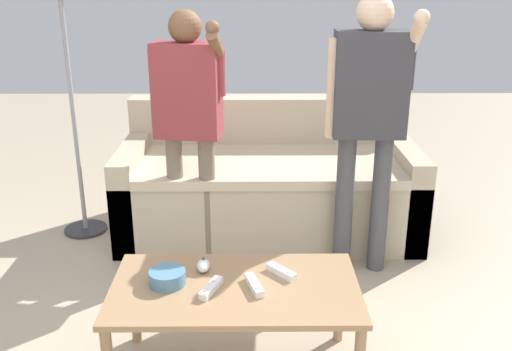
{
  "coord_description": "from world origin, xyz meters",
  "views": [
    {
      "loc": [
        0.06,
        -2.05,
        1.65
      ],
      "look_at": [
        0.08,
        0.5,
        0.73
      ],
      "focal_mm": 40.18,
      "sensor_mm": 36.0,
      "label": 1
    }
  ],
  "objects_px": {
    "game_remote_nunchuk": "(203,266)",
    "player_left": "(188,109)",
    "snack_bowl": "(167,277)",
    "couch": "(268,185)",
    "coffee_table": "(235,297)",
    "game_remote_wand_far": "(254,285)",
    "player_right": "(369,106)",
    "game_remote_wand_near": "(211,288)",
    "game_remote_wand_spare": "(281,272)"
  },
  "relations": [
    {
      "from": "game_remote_wand_far",
      "to": "game_remote_wand_spare",
      "type": "height_order",
      "value": "same"
    },
    {
      "from": "snack_bowl",
      "to": "game_remote_wand_near",
      "type": "height_order",
      "value": "snack_bowl"
    },
    {
      "from": "player_left",
      "to": "player_right",
      "type": "bearing_deg",
      "value": -8.55
    },
    {
      "from": "game_remote_wand_near",
      "to": "couch",
      "type": "bearing_deg",
      "value": 80.08
    },
    {
      "from": "game_remote_wand_near",
      "to": "game_remote_wand_far",
      "type": "height_order",
      "value": "same"
    },
    {
      "from": "player_right",
      "to": "coffee_table",
      "type": "bearing_deg",
      "value": -126.37
    },
    {
      "from": "game_remote_wand_far",
      "to": "game_remote_nunchuk",
      "type": "bearing_deg",
      "value": 145.9
    },
    {
      "from": "couch",
      "to": "player_left",
      "type": "relative_size",
      "value": 1.3
    },
    {
      "from": "snack_bowl",
      "to": "game_remote_nunchuk",
      "type": "height_order",
      "value": "snack_bowl"
    },
    {
      "from": "game_remote_nunchuk",
      "to": "player_right",
      "type": "bearing_deg",
      "value": 44.34
    },
    {
      "from": "snack_bowl",
      "to": "game_remote_nunchuk",
      "type": "bearing_deg",
      "value": 38.24
    },
    {
      "from": "coffee_table",
      "to": "game_remote_wand_far",
      "type": "height_order",
      "value": "game_remote_wand_far"
    },
    {
      "from": "player_right",
      "to": "couch",
      "type": "bearing_deg",
      "value": 131.49
    },
    {
      "from": "player_right",
      "to": "game_remote_nunchuk",
      "type": "bearing_deg",
      "value": -135.66
    },
    {
      "from": "coffee_table",
      "to": "game_remote_nunchuk",
      "type": "relative_size",
      "value": 11.56
    },
    {
      "from": "coffee_table",
      "to": "snack_bowl",
      "type": "bearing_deg",
      "value": 176.02
    },
    {
      "from": "snack_bowl",
      "to": "player_right",
      "type": "bearing_deg",
      "value": 43.54
    },
    {
      "from": "game_remote_wand_far",
      "to": "snack_bowl",
      "type": "bearing_deg",
      "value": 173.93
    },
    {
      "from": "couch",
      "to": "snack_bowl",
      "type": "relative_size",
      "value": 12.66
    },
    {
      "from": "coffee_table",
      "to": "game_remote_wand_near",
      "type": "relative_size",
      "value": 6.45
    },
    {
      "from": "player_left",
      "to": "couch",
      "type": "bearing_deg",
      "value": 43.18
    },
    {
      "from": "player_right",
      "to": "game_remote_wand_spare",
      "type": "height_order",
      "value": "player_right"
    },
    {
      "from": "snack_bowl",
      "to": "game_remote_wand_far",
      "type": "xyz_separation_m",
      "value": [
        0.36,
        -0.04,
        -0.01
      ]
    },
    {
      "from": "player_right",
      "to": "game_remote_wand_spare",
      "type": "bearing_deg",
      "value": -120.41
    },
    {
      "from": "couch",
      "to": "snack_bowl",
      "type": "distance_m",
      "value": 1.58
    },
    {
      "from": "game_remote_wand_far",
      "to": "player_left",
      "type": "bearing_deg",
      "value": 108.14
    },
    {
      "from": "snack_bowl",
      "to": "player_left",
      "type": "relative_size",
      "value": 0.1
    },
    {
      "from": "game_remote_nunchuk",
      "to": "game_remote_wand_spare",
      "type": "distance_m",
      "value": 0.33
    },
    {
      "from": "player_right",
      "to": "game_remote_wand_near",
      "type": "xyz_separation_m",
      "value": [
        -0.79,
        -0.98,
        -0.52
      ]
    },
    {
      "from": "couch",
      "to": "game_remote_nunchuk",
      "type": "bearing_deg",
      "value": -102.82
    },
    {
      "from": "coffee_table",
      "to": "game_remote_nunchuk",
      "type": "xyz_separation_m",
      "value": [
        -0.14,
        0.13,
        0.08
      ]
    },
    {
      "from": "couch",
      "to": "coffee_table",
      "type": "relative_size",
      "value": 1.87
    },
    {
      "from": "coffee_table",
      "to": "game_remote_wand_spare",
      "type": "xyz_separation_m",
      "value": [
        0.19,
        0.09,
        0.07
      ]
    },
    {
      "from": "coffee_table",
      "to": "couch",
      "type": "bearing_deg",
      "value": 83.31
    },
    {
      "from": "game_remote_nunchuk",
      "to": "coffee_table",
      "type": "bearing_deg",
      "value": -42.77
    },
    {
      "from": "player_left",
      "to": "coffee_table",
      "type": "bearing_deg",
      "value": -75.34
    },
    {
      "from": "coffee_table",
      "to": "game_remote_nunchuk",
      "type": "height_order",
      "value": "game_remote_nunchuk"
    },
    {
      "from": "game_remote_nunchuk",
      "to": "player_right",
      "type": "xyz_separation_m",
      "value": [
        0.83,
        0.81,
        0.51
      ]
    },
    {
      "from": "couch",
      "to": "game_remote_nunchuk",
      "type": "distance_m",
      "value": 1.44
    },
    {
      "from": "game_remote_nunchuk",
      "to": "player_left",
      "type": "relative_size",
      "value": 0.06
    },
    {
      "from": "couch",
      "to": "player_left",
      "type": "bearing_deg",
      "value": -136.82
    },
    {
      "from": "game_remote_nunchuk",
      "to": "player_left",
      "type": "distance_m",
      "value": 1.07
    },
    {
      "from": "game_remote_wand_near",
      "to": "game_remote_wand_spare",
      "type": "height_order",
      "value": "same"
    },
    {
      "from": "game_remote_nunchuk",
      "to": "player_left",
      "type": "height_order",
      "value": "player_left"
    },
    {
      "from": "player_right",
      "to": "game_remote_wand_near",
      "type": "distance_m",
      "value": 1.36
    },
    {
      "from": "couch",
      "to": "player_right",
      "type": "relative_size",
      "value": 1.23
    },
    {
      "from": "snack_bowl",
      "to": "game_remote_wand_spare",
      "type": "xyz_separation_m",
      "value": [
        0.47,
        0.07,
        -0.01
      ]
    },
    {
      "from": "game_remote_nunchuk",
      "to": "game_remote_wand_far",
      "type": "bearing_deg",
      "value": -34.1
    },
    {
      "from": "game_remote_wand_near",
      "to": "game_remote_wand_spare",
      "type": "xyz_separation_m",
      "value": [
        0.29,
        0.13,
        0.0
      ]
    },
    {
      "from": "game_remote_wand_near",
      "to": "game_remote_wand_far",
      "type": "xyz_separation_m",
      "value": [
        0.17,
        0.02,
        -0.0
      ]
    }
  ]
}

